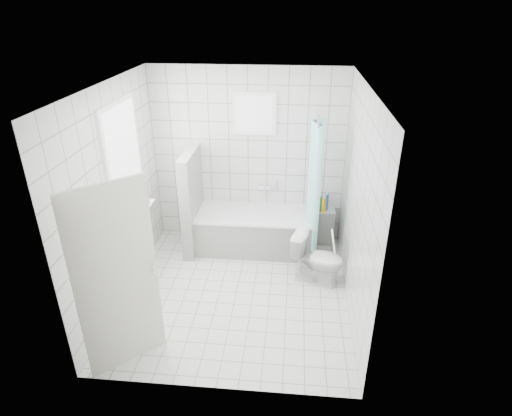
# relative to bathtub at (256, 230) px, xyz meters

# --- Properties ---
(ground) EXTENTS (3.00, 3.00, 0.00)m
(ground) POSITION_rel_bathtub_xyz_m (-0.15, -1.12, -0.29)
(ground) COLOR white
(ground) RESTS_ON ground
(ceiling) EXTENTS (3.00, 3.00, 0.00)m
(ceiling) POSITION_rel_bathtub_xyz_m (-0.15, -1.12, 2.31)
(ceiling) COLOR white
(ceiling) RESTS_ON ground
(wall_back) EXTENTS (2.80, 0.02, 2.60)m
(wall_back) POSITION_rel_bathtub_xyz_m (-0.15, 0.38, 1.01)
(wall_back) COLOR white
(wall_back) RESTS_ON ground
(wall_front) EXTENTS (2.80, 0.02, 2.60)m
(wall_front) POSITION_rel_bathtub_xyz_m (-0.15, -2.62, 1.01)
(wall_front) COLOR white
(wall_front) RESTS_ON ground
(wall_left) EXTENTS (0.02, 3.00, 2.60)m
(wall_left) POSITION_rel_bathtub_xyz_m (-1.55, -1.12, 1.01)
(wall_left) COLOR white
(wall_left) RESTS_ON ground
(wall_right) EXTENTS (0.02, 3.00, 2.60)m
(wall_right) POSITION_rel_bathtub_xyz_m (1.25, -1.12, 1.01)
(wall_right) COLOR white
(wall_right) RESTS_ON ground
(window_left) EXTENTS (0.01, 0.90, 1.40)m
(window_left) POSITION_rel_bathtub_xyz_m (-1.50, -0.82, 1.31)
(window_left) COLOR white
(window_left) RESTS_ON wall_left
(window_back) EXTENTS (0.50, 0.01, 0.50)m
(window_back) POSITION_rel_bathtub_xyz_m (-0.05, 0.33, 1.66)
(window_back) COLOR white
(window_back) RESTS_ON wall_back
(window_sill) EXTENTS (0.18, 1.02, 0.08)m
(window_sill) POSITION_rel_bathtub_xyz_m (-1.46, -0.82, 0.57)
(window_sill) COLOR white
(window_sill) RESTS_ON wall_left
(door) EXTENTS (0.61, 0.58, 2.00)m
(door) POSITION_rel_bathtub_xyz_m (-1.11, -2.33, 0.71)
(door) COLOR silver
(door) RESTS_ON ground
(bathtub) EXTENTS (1.72, 0.77, 0.58)m
(bathtub) POSITION_rel_bathtub_xyz_m (0.00, 0.00, 0.00)
(bathtub) COLOR white
(bathtub) RESTS_ON ground
(partition_wall) EXTENTS (0.15, 0.85, 1.50)m
(partition_wall) POSITION_rel_bathtub_xyz_m (-0.93, -0.05, 0.46)
(partition_wall) COLOR white
(partition_wall) RESTS_ON ground
(tiled_ledge) EXTENTS (0.40, 0.24, 0.55)m
(tiled_ledge) POSITION_rel_bathtub_xyz_m (0.96, 0.25, -0.02)
(tiled_ledge) COLOR white
(tiled_ledge) RESTS_ON ground
(toilet) EXTENTS (0.74, 0.56, 0.68)m
(toilet) POSITION_rel_bathtub_xyz_m (0.88, -0.77, 0.05)
(toilet) COLOR white
(toilet) RESTS_ON ground
(curtain_rod) EXTENTS (0.02, 0.80, 0.02)m
(curtain_rod) POSITION_rel_bathtub_xyz_m (0.80, -0.02, 1.71)
(curtain_rod) COLOR silver
(curtain_rod) RESTS_ON wall_back
(shower_curtain) EXTENTS (0.14, 0.48, 1.78)m
(shower_curtain) POSITION_rel_bathtub_xyz_m (0.80, -0.16, 0.81)
(shower_curtain) COLOR #55F9F5
(shower_curtain) RESTS_ON curtain_rod
(tub_faucet) EXTENTS (0.18, 0.06, 0.06)m
(tub_faucet) POSITION_rel_bathtub_xyz_m (0.10, 0.33, 0.56)
(tub_faucet) COLOR silver
(tub_faucet) RESTS_ON wall_back
(sill_bottles) EXTENTS (0.20, 0.76, 0.29)m
(sill_bottles) POSITION_rel_bathtub_xyz_m (-1.45, -0.85, 0.73)
(sill_bottles) COLOR white
(sill_bottles) RESTS_ON window_sill
(ledge_bottles) EXTENTS (0.18, 0.16, 0.25)m
(ledge_bottles) POSITION_rel_bathtub_xyz_m (0.96, 0.23, 0.38)
(ledge_bottles) COLOR #FFAC1A
(ledge_bottles) RESTS_ON tiled_ledge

